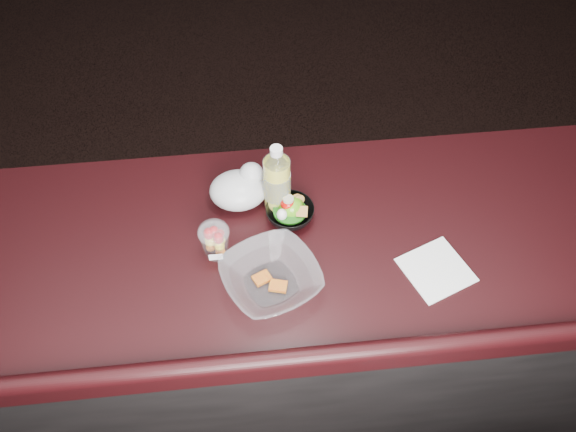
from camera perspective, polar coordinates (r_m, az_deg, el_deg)
The scene contains 9 objects.
room_shell at distance 0.94m, azimuth -0.77°, elevation 11.73°, with size 8.00×8.00×8.00m.
counter at distance 2.18m, azimuth -1.17°, elevation -10.19°, with size 4.06×0.71×1.02m.
lemonade_bottle at distance 1.75m, azimuth -0.99°, elevation 2.99°, with size 0.08×0.08×0.23m.
fruit_cup at distance 1.69m, azimuth -6.54°, elevation -2.13°, with size 0.08×0.08×0.12m.
green_apple at distance 1.78m, azimuth 0.31°, elevation 0.80°, with size 0.07×0.07×0.07m.
plastic_bag at distance 1.80m, azimuth -4.28°, elevation 2.49°, with size 0.16×0.13×0.12m.
snack_bowl at distance 1.78m, azimuth 0.14°, elevation 0.35°, with size 0.17×0.17×0.07m.
takeout_bowl at distance 1.65m, azimuth -1.53°, elevation -5.50°, with size 0.32×0.32×0.06m.
paper_napkin at distance 1.74m, azimuth 13.03°, elevation -4.68°, with size 0.16×0.16×0.00m, color white.
Camera 1 is at (-0.06, -0.72, 2.44)m, focal length 40.00 mm.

